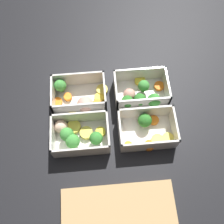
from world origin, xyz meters
TOP-DOWN VIEW (x-y plane):
  - ground_plane at (0.00, 0.00)m, footprint 4.00×4.00m
  - container_near_left at (-0.09, -0.05)m, footprint 0.16×0.12m
  - container_near_right at (0.09, -0.06)m, footprint 0.17×0.11m
  - container_far_left at (-0.09, 0.06)m, footprint 0.15×0.11m
  - container_far_right at (0.10, 0.06)m, footprint 0.15×0.11m
  - cutting_board at (0.01, 0.29)m, footprint 0.28×0.18m

SIDE VIEW (x-z plane):
  - ground_plane at x=0.00m, z-range 0.00..0.00m
  - cutting_board at x=0.01m, z-range 0.00..0.02m
  - container_far_left at x=-0.09m, z-range -0.01..0.05m
  - container_near_right at x=0.09m, z-range -0.01..0.05m
  - container_far_right at x=0.10m, z-range -0.01..0.05m
  - container_near_left at x=-0.09m, z-range 0.00..0.06m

